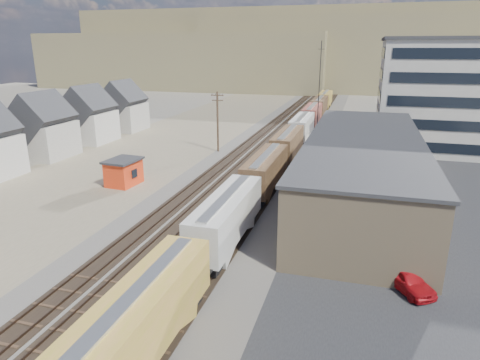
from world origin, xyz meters
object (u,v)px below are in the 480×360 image
(utility_pole_north, at_px, (218,120))
(maintenance_shed, at_px, (124,172))
(parked_car_red, at_px, (407,280))
(freight_train, at_px, (295,134))
(parked_car_blue, at_px, (392,140))

(utility_pole_north, distance_m, maintenance_shed, 21.52)
(utility_pole_north, height_order, parked_car_red, utility_pole_north)
(freight_train, relative_size, maintenance_shed, 24.38)
(maintenance_shed, distance_m, parked_car_blue, 48.21)
(utility_pole_north, relative_size, parked_car_blue, 1.69)
(parked_car_blue, bearing_deg, maintenance_shed, -167.24)
(utility_pole_north, bearing_deg, freight_train, 20.29)
(freight_train, bearing_deg, utility_pole_north, -159.71)
(parked_car_red, bearing_deg, freight_train, 75.88)
(parked_car_red, bearing_deg, utility_pole_north, 92.55)
(maintenance_shed, height_order, parked_car_red, maintenance_shed)
(maintenance_shed, height_order, parked_car_blue, maintenance_shed)
(utility_pole_north, distance_m, parked_car_blue, 31.81)
(freight_train, xyz_separation_m, utility_pole_north, (-12.30, -4.55, 2.50))
(utility_pole_north, bearing_deg, maintenance_shed, -105.60)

